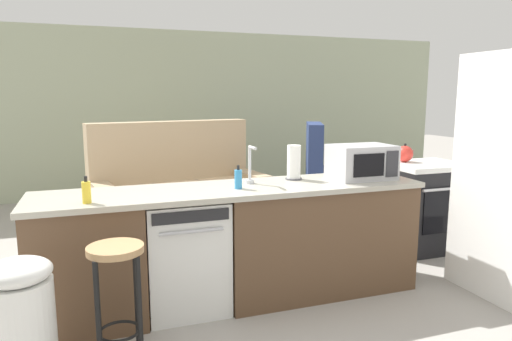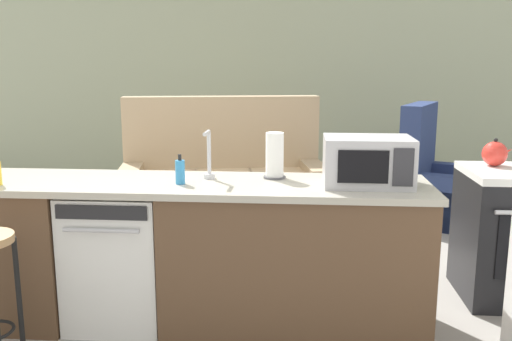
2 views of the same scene
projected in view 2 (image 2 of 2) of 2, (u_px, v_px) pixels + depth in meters
ground_plane at (163, 320)px, 3.42m from camera, size 24.00×24.00×0.00m
wall_back at (260, 86)px, 7.26m from camera, size 10.00×0.06×2.60m
kitchen_counter at (199, 258)px, 3.32m from camera, size 2.94×0.66×0.90m
dishwasher at (121, 256)px, 3.36m from camera, size 0.58×0.61×0.84m
microwave at (368, 161)px, 3.12m from camera, size 0.50×0.37×0.28m
sink_faucet at (209, 158)px, 3.28m from camera, size 0.07×0.18×0.30m
paper_towel_roll at (275, 156)px, 3.31m from camera, size 0.14×0.14×0.28m
soap_bottle at (180, 172)px, 3.16m from camera, size 0.06×0.06×0.18m
kettle at (495, 154)px, 3.72m from camera, size 0.21×0.17×0.19m
couch at (223, 184)px, 5.50m from camera, size 2.13×1.25×1.27m
armchair at (436, 187)px, 5.55m from camera, size 1.07×1.10×1.20m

